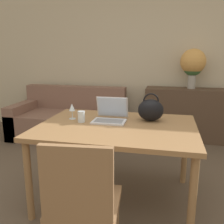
{
  "coord_description": "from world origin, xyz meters",
  "views": [
    {
      "loc": [
        0.38,
        -1.55,
        1.4
      ],
      "look_at": [
        -0.11,
        0.6,
        0.87
      ],
      "focal_mm": 40.0,
      "sensor_mm": 36.0,
      "label": 1
    }
  ],
  "objects_px": {
    "wine_glass": "(72,108)",
    "chair": "(82,200)",
    "drinking_glass": "(81,117)",
    "handbag": "(151,110)",
    "couch": "(69,120)",
    "laptop": "(111,115)",
    "flower_vase": "(193,64)"
  },
  "relations": [
    {
      "from": "wine_glass",
      "to": "chair",
      "type": "bearing_deg",
      "value": -65.7
    },
    {
      "from": "chair",
      "to": "drinking_glass",
      "type": "distance_m",
      "value": 0.97
    },
    {
      "from": "wine_glass",
      "to": "handbag",
      "type": "relative_size",
      "value": 0.58
    },
    {
      "from": "couch",
      "to": "laptop",
      "type": "relative_size",
      "value": 5.76
    },
    {
      "from": "laptop",
      "to": "handbag",
      "type": "relative_size",
      "value": 1.15
    },
    {
      "from": "flower_vase",
      "to": "handbag",
      "type": "bearing_deg",
      "value": -106.35
    },
    {
      "from": "chair",
      "to": "laptop",
      "type": "distance_m",
      "value": 1.03
    },
    {
      "from": "chair",
      "to": "flower_vase",
      "type": "height_order",
      "value": "flower_vase"
    },
    {
      "from": "wine_glass",
      "to": "drinking_glass",
      "type": "bearing_deg",
      "value": -34.96
    },
    {
      "from": "drinking_glass",
      "to": "wine_glass",
      "type": "bearing_deg",
      "value": 145.04
    },
    {
      "from": "wine_glass",
      "to": "flower_vase",
      "type": "relative_size",
      "value": 0.25
    },
    {
      "from": "laptop",
      "to": "handbag",
      "type": "distance_m",
      "value": 0.39
    },
    {
      "from": "drinking_glass",
      "to": "wine_glass",
      "type": "relative_size",
      "value": 0.68
    },
    {
      "from": "handbag",
      "to": "flower_vase",
      "type": "distance_m",
      "value": 1.86
    },
    {
      "from": "flower_vase",
      "to": "laptop",
      "type": "bearing_deg",
      "value": -116.16
    },
    {
      "from": "laptop",
      "to": "flower_vase",
      "type": "relative_size",
      "value": 0.51
    },
    {
      "from": "chair",
      "to": "drinking_glass",
      "type": "height_order",
      "value": "chair"
    },
    {
      "from": "drinking_glass",
      "to": "handbag",
      "type": "bearing_deg",
      "value": 16.28
    },
    {
      "from": "couch",
      "to": "drinking_glass",
      "type": "height_order",
      "value": "drinking_glass"
    },
    {
      "from": "drinking_glass",
      "to": "wine_glass",
      "type": "distance_m",
      "value": 0.16
    },
    {
      "from": "couch",
      "to": "flower_vase",
      "type": "bearing_deg",
      "value": 8.64
    },
    {
      "from": "laptop",
      "to": "drinking_glass",
      "type": "bearing_deg",
      "value": -155.93
    },
    {
      "from": "drinking_glass",
      "to": "wine_glass",
      "type": "xyz_separation_m",
      "value": [
        -0.13,
        0.09,
        0.06
      ]
    },
    {
      "from": "flower_vase",
      "to": "couch",
      "type": "bearing_deg",
      "value": -171.36
    },
    {
      "from": "flower_vase",
      "to": "drinking_glass",
      "type": "bearing_deg",
      "value": -120.77
    },
    {
      "from": "laptop",
      "to": "flower_vase",
      "type": "distance_m",
      "value": 2.07
    },
    {
      "from": "handbag",
      "to": "drinking_glass",
      "type": "bearing_deg",
      "value": -163.72
    },
    {
      "from": "laptop",
      "to": "wine_glass",
      "type": "height_order",
      "value": "laptop"
    },
    {
      "from": "wine_glass",
      "to": "flower_vase",
      "type": "bearing_deg",
      "value": 55.28
    },
    {
      "from": "couch",
      "to": "laptop",
      "type": "xyz_separation_m",
      "value": [
        1.07,
        -1.52,
        0.53
      ]
    },
    {
      "from": "wine_glass",
      "to": "handbag",
      "type": "distance_m",
      "value": 0.77
    },
    {
      "from": "couch",
      "to": "laptop",
      "type": "height_order",
      "value": "laptop"
    }
  ]
}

